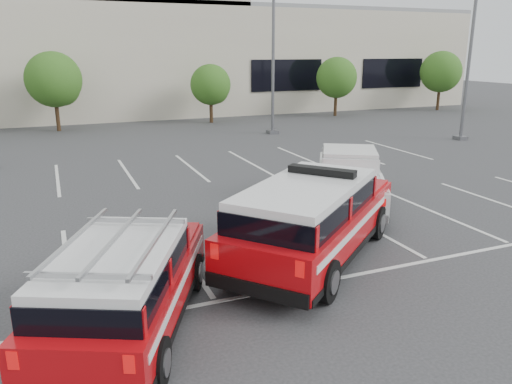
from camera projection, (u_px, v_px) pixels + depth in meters
ground at (278, 237)px, 13.55m from camera, size 120.00×120.00×0.00m
stall_markings at (225, 194)px, 17.56m from camera, size 23.00×15.00×0.01m
convention_building at (117, 52)px, 40.68m from camera, size 60.00×16.99×13.20m
tree_mid_left at (55, 81)px, 30.54m from camera, size 3.37×3.37×4.85m
tree_mid_right at (212, 86)px, 34.34m from camera, size 2.77×2.77×3.99m
tree_right at (337, 79)px, 37.92m from camera, size 3.07×3.07×4.42m
tree_far_right at (441, 73)px, 41.50m from camera, size 3.37×3.37×4.85m
light_pole_mid at (273, 45)px, 28.92m from camera, size 0.90×0.60×10.24m
light_pole_right at (471, 44)px, 26.87m from camera, size 0.90×0.60×10.24m
fire_chief_suv at (313, 224)px, 11.88m from camera, size 6.14×5.69×2.16m
white_pickup at (349, 183)px, 16.33m from camera, size 4.53×5.87×1.74m
ladder_suv at (127, 291)px, 8.81m from camera, size 3.87×5.29×1.95m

